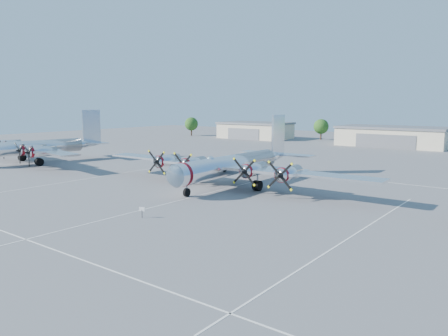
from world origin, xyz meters
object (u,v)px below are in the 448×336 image
Objects in this scene: hangar_center at (393,136)px; info_placard at (142,210)px; hangar_west at (255,130)px; tree_west at (321,127)px; tree_far_west at (191,124)px; bomber_west at (39,163)px; main_bomber_b29 at (234,184)px.

info_placard is at bearing -88.46° from hangar_center.
hangar_west is 21.61m from tree_west.
hangar_center is at bearing -17.82° from tree_west.
tree_far_west is at bearing -170.99° from hangar_west.
bomber_west is (-45.51, -76.73, -2.71)m from hangar_center.
tree_far_west is 5.90× the size of info_placard.
tree_west is at bearing 14.93° from tree_far_west.
tree_west is (-25.00, 8.04, 1.51)m from hangar_center.
main_bomber_b29 is at bearing -58.64° from hangar_west.
tree_far_west is at bearing 117.74° from bomber_west.
main_bomber_b29 is at bearing -73.34° from tree_west.
tree_far_west is 97.14m from main_bomber_b29.
hangar_center is 70.13m from tree_far_west.
info_placard is (2.50, -92.92, -1.92)m from hangar_center.
tree_far_west reaches higher than hangar_center.
tree_west is 5.90× the size of info_placard.
info_placard is (72.50, -88.96, -3.43)m from tree_far_west.
hangar_center reaches higher than bomber_west.
bomber_west is (-44.52, -4.53, 0.00)m from main_bomber_b29.
hangar_west is at bearing 9.01° from tree_far_west.
bomber_west is (24.49, -72.76, -4.22)m from tree_far_west.
hangar_west is 0.79× the size of hangar_center.
info_placard is at bearing -62.93° from hangar_west.
tree_west reaches higher than main_bomber_b29.
hangar_west is at bearing 98.75° from bomber_west.
bomber_west is (-0.51, -76.73, -2.71)m from hangar_west.
bomber_west is at bearing -120.67° from hangar_center.
info_placard is (48.01, -16.20, 0.79)m from bomber_west.
hangar_west reaches higher than info_placard.
hangar_west is 76.78m from bomber_west.
main_bomber_b29 is at bearing -44.68° from tree_far_west.
hangar_center is 89.25m from bomber_west.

